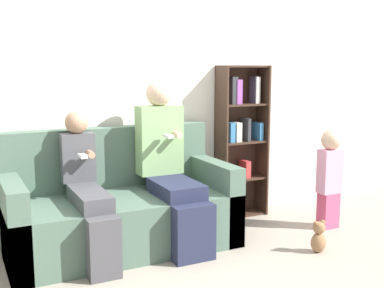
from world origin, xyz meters
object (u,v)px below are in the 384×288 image
Objects in this scene: couch at (121,211)px; bookshelf at (241,134)px; toddler_standing at (330,175)px; child_seated at (88,188)px; adult_seated at (169,162)px; teddy_bear at (319,237)px.

bookshelf is (1.29, 0.31, 0.48)m from couch.
toddler_standing is (1.78, -0.37, 0.18)m from couch.
adult_seated is at bearing 4.64° from child_seated.
bookshelf is 5.61× the size of teddy_bear.
couch is 0.54m from adult_seated.
adult_seated is at bearing 168.26° from toddler_standing.
toddler_standing is (2.06, -0.24, -0.06)m from child_seated.
teddy_bear is at bearing -88.98° from bookshelf.
toddler_standing reaches higher than teddy_bear.
toddler_standing is at bearing -11.70° from couch.
child_seated is at bearing -154.85° from couch.
child_seated reaches higher than toddler_standing.
bookshelf is at bearing 15.78° from child_seated.
adult_seated reaches higher than child_seated.
adult_seated is at bearing -156.67° from bookshelf.
adult_seated is 0.99m from bookshelf.
toddler_standing is at bearing -11.74° from adult_seated.
child_seated is 0.76× the size of bookshelf.
bookshelf is at bearing 91.02° from teddy_bear.
teddy_bear is at bearing -22.28° from child_seated.
teddy_bear is (1.59, -0.65, -0.42)m from child_seated.
couch is 1.54m from teddy_bear.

